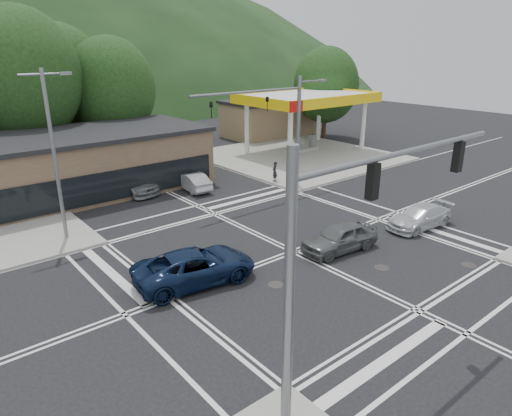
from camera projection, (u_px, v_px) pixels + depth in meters
ground at (293, 252)px, 23.48m from camera, size 120.00×120.00×0.00m
sidewalk_ne at (298, 156)px, 43.33m from camera, size 16.00×16.00×0.15m
gas_station_canopy at (307, 100)px, 43.56m from camera, size 12.32×8.34×5.75m
convenience_store at (269, 119)px, 52.97m from camera, size 10.00×6.00×3.80m
commercial_row at (31, 173)px, 30.38m from camera, size 24.00×8.00×4.00m
tree_n_b at (21, 76)px, 34.70m from camera, size 9.00×9.00×12.98m
tree_n_c at (111, 88)px, 39.33m from camera, size 7.60×7.60×10.87m
tree_n_e at (59, 80)px, 40.22m from camera, size 8.40×8.40×11.98m
tree_ne at (326, 85)px, 50.40m from camera, size 7.20×7.20×9.99m
streetlight_nw at (54, 149)px, 23.27m from camera, size 2.50×0.25×9.00m
signal_mast_ne at (286, 120)px, 31.88m from camera, size 11.65×0.30×8.00m
signal_mast_sw at (340, 244)px, 11.97m from camera, size 9.14×0.28×8.00m
car_blue_west at (195, 266)px, 20.24m from camera, size 5.81×3.34×1.52m
car_grey_center at (340, 237)px, 23.39m from camera, size 4.45×2.17×1.46m
car_silver_east at (420, 217)px, 26.44m from camera, size 4.56×2.14×1.29m
car_queue_a at (192, 181)px, 33.28m from camera, size 1.69×4.03×1.29m
car_queue_b at (143, 164)px, 37.56m from camera, size 2.22×4.70×1.55m
car_northbound at (128, 181)px, 32.78m from camera, size 3.14×5.80×1.60m
pedestrian at (275, 171)px, 34.85m from camera, size 0.66×0.56×1.53m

